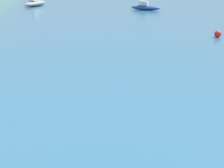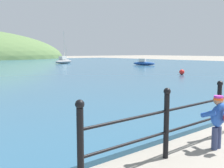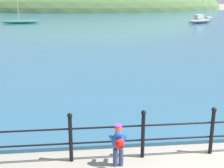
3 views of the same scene
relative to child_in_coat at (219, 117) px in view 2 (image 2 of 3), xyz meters
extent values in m
cylinder|color=black|center=(-2.77, 0.34, -0.06)|extent=(0.09, 0.09, 1.10)
sphere|color=black|center=(-2.77, 0.34, 0.54)|extent=(0.12, 0.12, 0.12)
cylinder|color=black|center=(-1.07, 0.34, -0.06)|extent=(0.09, 0.09, 1.10)
sphere|color=black|center=(-1.07, 0.34, 0.54)|extent=(0.12, 0.12, 0.12)
cylinder|color=black|center=(0.63, 0.34, -0.06)|extent=(0.09, 0.09, 1.10)
sphere|color=black|center=(0.63, 0.34, 0.54)|extent=(0.12, 0.12, 0.12)
cylinder|color=navy|center=(-0.07, 0.02, -0.40)|extent=(0.11, 0.11, 0.42)
cylinder|color=navy|center=(0.06, 0.02, -0.40)|extent=(0.11, 0.11, 0.42)
ellipsoid|color=blue|center=(0.00, 0.02, 0.01)|extent=(0.30, 0.22, 0.40)
ellipsoid|color=blue|center=(0.00, -0.04, 0.19)|extent=(0.20, 0.12, 0.18)
cylinder|color=blue|center=(-0.14, 0.11, 0.06)|extent=(0.09, 0.31, 0.19)
cylinder|color=blue|center=(0.14, 0.11, 0.06)|extent=(0.09, 0.31, 0.19)
sphere|color=#A37556|center=(0.00, 0.02, 0.31)|extent=(0.17, 0.17, 0.17)
cylinder|color=#E5511E|center=(0.00, 0.02, 0.34)|extent=(0.17, 0.17, 0.04)
cylinder|color=#B233AD|center=(0.00, 0.02, 0.38)|extent=(0.16, 0.16, 0.04)
ellipsoid|color=#1E4793|center=(19.87, 20.99, -0.28)|extent=(1.79, 3.09, 0.45)
cube|color=silver|center=(19.80, 21.20, 0.15)|extent=(0.72, 0.94, 0.41)
ellipsoid|color=gray|center=(17.56, 36.80, -0.24)|extent=(2.09, 3.00, 0.53)
cylinder|color=beige|center=(17.62, 36.93, 1.16)|extent=(0.07, 0.07, 2.28)
ellipsoid|color=gray|center=(14.51, 32.17, -0.23)|extent=(3.94, 2.77, 0.56)
cube|color=silver|center=(14.25, 32.04, 0.30)|extent=(1.25, 1.06, 0.50)
cylinder|color=beige|center=(14.68, 32.26, 2.15)|extent=(0.07, 0.07, 4.20)
sphere|color=red|center=(12.01, 9.50, -0.31)|extent=(0.39, 0.39, 0.39)
camera|label=1|loc=(-4.71, 1.49, 2.95)|focal=50.00mm
camera|label=2|loc=(-4.48, -2.40, 1.19)|focal=42.00mm
camera|label=3|loc=(-0.82, -6.27, 3.21)|focal=50.00mm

